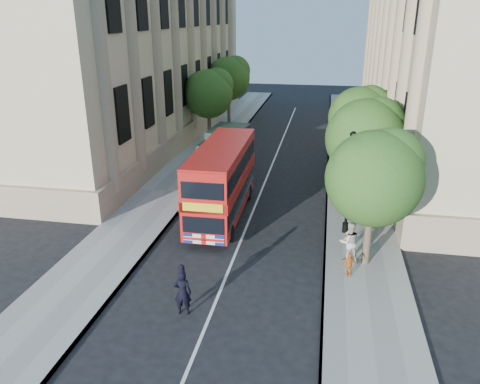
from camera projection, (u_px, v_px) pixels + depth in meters
The scene contains 17 objects.
ground at pixel (221, 288), 18.84m from camera, with size 120.00×120.00×0.00m, color black.
pavement_right at pixel (356, 204), 27.02m from camera, with size 3.50×80.00×0.12m, color gray.
pavement_left at pixel (167, 191), 29.00m from camera, with size 3.50×80.00×0.12m, color gray.
building_right at pixel (468, 34), 35.33m from camera, with size 12.00×38.00×18.00m, color #C5B588.
building_left at pixel (125, 31), 40.09m from camera, with size 12.00×38.00×18.00m, color #C5B588.
tree_right_near at pixel (375, 173), 19.12m from camera, with size 4.00×4.00×6.08m.
tree_right_mid at pixel (366, 134), 24.56m from camera, with size 4.20×4.20×6.37m.
tree_right_far at pixel (360, 114), 30.12m from camera, with size 4.00×4.00×6.15m.
tree_left_far at pixel (209, 91), 38.55m from camera, with size 4.00×4.00×6.30m.
tree_left_back at pixel (229, 76), 45.81m from camera, with size 4.20×4.20×6.65m.
lamp_post at pixel (349, 187), 22.61m from camera, with size 0.32×0.32×5.16m.
double_decker_bus at pixel (222, 179), 24.81m from camera, with size 2.36×8.44×3.88m.
box_van at pixel (225, 154), 31.61m from camera, with size 2.57×5.61×3.13m.
police_constable at pixel (183, 293), 16.95m from camera, with size 0.65×0.42×1.77m, color black.
woman_pedestrian at pixel (349, 242), 20.37m from camera, with size 0.90×0.70×1.85m, color beige.
child_a at pixel (349, 265), 19.30m from camera, with size 0.63×0.26×1.07m, color #CA6E23.
child_b at pixel (349, 240), 21.51m from camera, with size 0.62×0.36×0.96m, color gold.
Camera 1 is at (3.73, -15.83, 10.31)m, focal length 35.00 mm.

